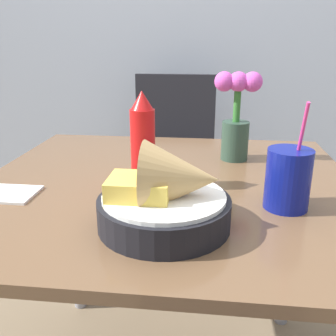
{
  "coord_description": "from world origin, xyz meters",
  "views": [
    {
      "loc": [
        0.1,
        -0.87,
        1.06
      ],
      "look_at": [
        0.01,
        -0.07,
        0.78
      ],
      "focal_mm": 40.0,
      "sensor_mm": 36.0,
      "label": 1
    }
  ],
  "objects_px": {
    "chair_far_window": "(174,152)",
    "food_basket": "(169,197)",
    "flower_vase": "(236,116)",
    "drink_cup": "(288,181)",
    "ketchup_bottle": "(143,142)"
  },
  "relations": [
    {
      "from": "ketchup_bottle",
      "to": "drink_cup",
      "type": "bearing_deg",
      "value": -14.0
    },
    {
      "from": "food_basket",
      "to": "ketchup_bottle",
      "type": "relative_size",
      "value": 1.09
    },
    {
      "from": "drink_cup",
      "to": "flower_vase",
      "type": "relative_size",
      "value": 0.9
    },
    {
      "from": "food_basket",
      "to": "ketchup_bottle",
      "type": "distance_m",
      "value": 0.21
    },
    {
      "from": "ketchup_bottle",
      "to": "drink_cup",
      "type": "xyz_separation_m",
      "value": [
        0.32,
        -0.08,
        -0.05
      ]
    },
    {
      "from": "chair_far_window",
      "to": "ketchup_bottle",
      "type": "distance_m",
      "value": 1.01
    },
    {
      "from": "chair_far_window",
      "to": "drink_cup",
      "type": "xyz_separation_m",
      "value": [
        0.34,
        -1.04,
        0.25
      ]
    },
    {
      "from": "chair_far_window",
      "to": "flower_vase",
      "type": "distance_m",
      "value": 0.82
    },
    {
      "from": "flower_vase",
      "to": "chair_far_window",
      "type": "bearing_deg",
      "value": 109.44
    },
    {
      "from": "ketchup_bottle",
      "to": "flower_vase",
      "type": "distance_m",
      "value": 0.34
    },
    {
      "from": "chair_far_window",
      "to": "drink_cup",
      "type": "bearing_deg",
      "value": -71.85
    },
    {
      "from": "flower_vase",
      "to": "food_basket",
      "type": "bearing_deg",
      "value": -108.28
    },
    {
      "from": "chair_far_window",
      "to": "food_basket",
      "type": "distance_m",
      "value": 1.18
    },
    {
      "from": "food_basket",
      "to": "drink_cup",
      "type": "xyz_separation_m",
      "value": [
        0.24,
        0.11,
        0.0
      ]
    },
    {
      "from": "food_basket",
      "to": "flower_vase",
      "type": "xyz_separation_m",
      "value": [
        0.15,
        0.44,
        0.07
      ]
    }
  ]
}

